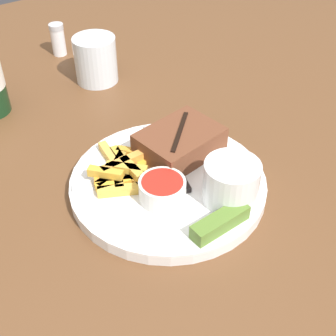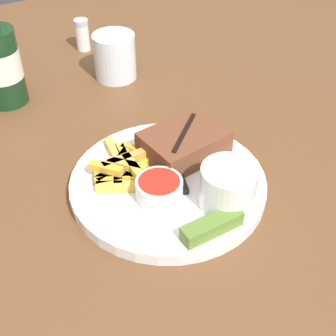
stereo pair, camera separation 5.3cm
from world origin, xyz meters
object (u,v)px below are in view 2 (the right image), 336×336
(dinner_plate, at_px, (168,184))
(drinking_glass, at_px, (115,56))
(pickle_spear, at_px, (210,227))
(coleslaw_cup, at_px, (228,185))
(salt_shaker, at_px, (82,35))
(knife_utensil, at_px, (172,163))
(steak_portion, at_px, (184,144))
(fork_utensil, at_px, (117,180))
(dipping_sauce_cup, at_px, (159,189))

(dinner_plate, distance_m, drinking_glass, 0.34)
(dinner_plate, distance_m, pickle_spear, 0.11)
(dinner_plate, bearing_deg, coleslaw_cup, -60.36)
(pickle_spear, distance_m, salt_shaker, 0.58)
(salt_shaker, bearing_deg, dinner_plate, -96.52)
(dinner_plate, bearing_deg, knife_utensil, 50.62)
(steak_portion, height_order, fork_utensil, steak_portion)
(dipping_sauce_cup, relative_size, drinking_glass, 0.73)
(steak_portion, bearing_deg, pickle_spear, -108.80)
(dinner_plate, height_order, steak_portion, steak_portion)
(steak_portion, xyz_separation_m, coleslaw_cup, (-0.00, -0.12, 0.01))
(coleslaw_cup, relative_size, fork_utensil, 0.58)
(coleslaw_cup, relative_size, salt_shaker, 1.13)
(drinking_glass, height_order, salt_shaker, drinking_glass)
(coleslaw_cup, xyz_separation_m, salt_shaker, (0.01, 0.55, -0.02))
(salt_shaker, bearing_deg, drinking_glass, -84.99)
(dinner_plate, xyz_separation_m, drinking_glass, (0.07, 0.33, 0.03))
(fork_utensil, distance_m, knife_utensil, 0.08)
(knife_utensil, xyz_separation_m, drinking_glass, (0.05, 0.30, 0.02))
(dipping_sauce_cup, distance_m, knife_utensil, 0.07)
(steak_portion, relative_size, dipping_sauce_cup, 2.03)
(dipping_sauce_cup, bearing_deg, drinking_glass, 75.17)
(pickle_spear, relative_size, fork_utensil, 0.65)
(steak_portion, xyz_separation_m, fork_utensil, (-0.11, -0.01, -0.02))
(dipping_sauce_cup, height_order, knife_utensil, dipping_sauce_cup)
(dinner_plate, bearing_deg, fork_utensil, 154.42)
(drinking_glass, relative_size, salt_shaker, 1.31)
(fork_utensil, bearing_deg, knife_utensil, 21.49)
(steak_portion, distance_m, pickle_spear, 0.16)
(salt_shaker, bearing_deg, coleslaw_cup, -90.95)
(pickle_spear, distance_m, drinking_glass, 0.44)
(dipping_sauce_cup, xyz_separation_m, fork_utensil, (-0.04, 0.06, -0.01))
(dinner_plate, distance_m, fork_utensil, 0.07)
(coleslaw_cup, relative_size, dipping_sauce_cup, 1.18)
(drinking_glass, bearing_deg, knife_utensil, -98.57)
(pickle_spear, xyz_separation_m, salt_shaker, (0.06, 0.58, 0.00))
(knife_utensil, bearing_deg, pickle_spear, -174.13)
(knife_utensil, bearing_deg, dipping_sauce_cup, 152.80)
(steak_portion, distance_m, dipping_sauce_cup, 0.10)
(dinner_plate, xyz_separation_m, knife_utensil, (0.02, 0.02, 0.01))
(fork_utensil, height_order, salt_shaker, salt_shaker)
(salt_shaker, bearing_deg, pickle_spear, -95.63)
(pickle_spear, relative_size, salt_shaker, 1.26)
(steak_portion, relative_size, salt_shaker, 1.94)
(dipping_sauce_cup, height_order, fork_utensil, dipping_sauce_cup)
(dipping_sauce_cup, xyz_separation_m, drinking_glass, (0.09, 0.35, 0.01))
(pickle_spear, bearing_deg, drinking_glass, 81.01)
(dinner_plate, relative_size, pickle_spear, 3.32)
(knife_utensil, distance_m, salt_shaker, 0.44)
(dipping_sauce_cup, bearing_deg, fork_utensil, 121.88)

